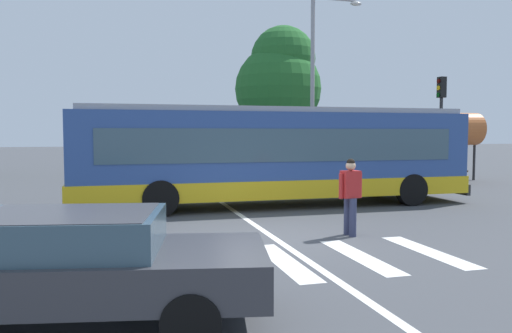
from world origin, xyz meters
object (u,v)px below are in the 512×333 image
Objects in this scene: city_transit_bus at (275,155)px; pedestrian_crossing_street at (350,192)px; parked_car_black at (170,163)px; bus_stop_shelter at (434,130)px; background_tree_right at (280,80)px; parked_car_teal at (222,162)px; traffic_light_far_corner at (441,113)px; twin_arm_street_lamp at (313,66)px; parked_car_champagne at (119,164)px; foreground_sedan at (73,262)px.

pedestrian_crossing_street is (0.19, -4.89, -0.62)m from city_transit_bus.
bus_stop_shelter reaches higher than parked_car_black.
parked_car_black is 8.65m from background_tree_right.
city_transit_bus is 11.17m from bus_stop_shelter.
parked_car_teal is at bearing 87.22° from city_transit_bus.
background_tree_right is (4.54, 13.54, 3.85)m from city_transit_bus.
parked_car_black is 0.96× the size of traffic_light_far_corner.
twin_arm_street_lamp is (3.76, -3.36, 4.74)m from parked_car_teal.
foreground_sedan is at bearing -91.57° from parked_car_champagne.
twin_arm_street_lamp reaches higher than pedestrian_crossing_street.
city_transit_bus is 2.70× the size of parked_car_teal.
bus_stop_shelter is 0.53× the size of twin_arm_street_lamp.
twin_arm_street_lamp is at bearing -41.77° from parked_car_teal.
city_transit_bus is 2.64× the size of bus_stop_shelter.
bus_stop_shelter is (0.75, 1.58, -0.75)m from traffic_light_far_corner.
traffic_light_far_corner is 0.55× the size of background_tree_right.
traffic_light_far_corner is at bearing 45.80° from pedestrian_crossing_street.
parked_car_champagne is at bearing 88.43° from foreground_sedan.
foreground_sedan is at bearing -106.37° from parked_car_teal.
pedestrian_crossing_street is 0.19× the size of twin_arm_street_lamp.
parked_car_champagne is 2.53m from parked_car_black.
parked_car_teal is 11.14m from traffic_light_far_corner.
foreground_sedan is 19.84m from parked_car_black.
pedestrian_crossing_street is 15.91m from parked_car_black.
foreground_sedan is 1.01× the size of bus_stop_shelter.
parked_car_teal is 6.65m from background_tree_right.
parked_car_champagne is (-4.75, 10.72, -0.82)m from city_transit_bus.
twin_arm_street_lamp reaches higher than city_transit_bus.
traffic_light_far_corner is 10.68m from background_tree_right.
background_tree_right is (0.25, 5.87, -0.07)m from twin_arm_street_lamp.
foreground_sedan is 0.54× the size of twin_arm_street_lamp.
twin_arm_street_lamp is (9.04, -3.05, 4.74)m from parked_car_champagne.
foreground_sedan is 20.77m from bus_stop_shelter.
background_tree_right is at bearing 16.86° from parked_car_champagne.
parked_car_black is (2.52, 0.12, 0.00)m from parked_car_champagne.
parked_car_black is at bearing 81.14° from foreground_sedan.
parked_car_champagne and parked_car_teal have the same top height.
city_transit_bus is 1.44× the size of background_tree_right.
bus_stop_shelter is 0.55× the size of background_tree_right.
traffic_light_far_corner is (13.62, -6.68, 2.41)m from parked_car_champagne.
parked_car_black is 0.51× the size of twin_arm_street_lamp.
parked_car_champagne is at bearing 161.34° from twin_arm_street_lamp.
background_tree_right reaches higher than parked_car_champagne.
parked_car_teal is (5.28, 0.30, 0.00)m from parked_car_champagne.
background_tree_right reaches higher than city_transit_bus.
city_transit_bus is at bearing -119.22° from twin_arm_street_lamp.
parked_car_champagne and parked_car_black have the same top height.
parked_car_champagne is at bearing 113.87° from city_transit_bus.
foreground_sedan is at bearing -144.69° from pedestrian_crossing_street.
traffic_light_far_corner is at bearing 24.47° from city_transit_bus.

